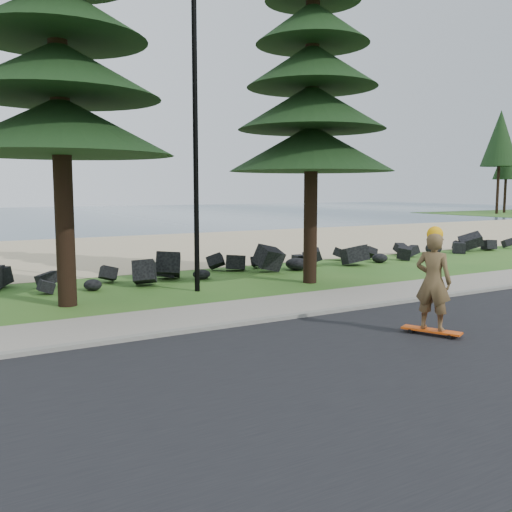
# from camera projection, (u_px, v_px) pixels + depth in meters

# --- Properties ---
(ground) EXTENTS (160.00, 160.00, 0.00)m
(ground) POSITION_uv_depth(u_px,v_px,m) (256.00, 313.00, 12.88)
(ground) COLOR #2A5C1C
(ground) RESTS_ON ground
(road) EXTENTS (160.00, 7.00, 0.02)m
(road) POSITION_uv_depth(u_px,v_px,m) (400.00, 365.00, 9.03)
(road) COLOR black
(road) RESTS_ON ground
(kerb) EXTENTS (160.00, 0.20, 0.10)m
(kerb) POSITION_uv_depth(u_px,v_px,m) (278.00, 319.00, 12.11)
(kerb) COLOR gray
(kerb) RESTS_ON ground
(sidewalk) EXTENTS (160.00, 2.00, 0.08)m
(sidewalk) POSITION_uv_depth(u_px,v_px,m) (252.00, 310.00, 13.05)
(sidewalk) COLOR #A09586
(sidewalk) RESTS_ON ground
(beach_sand) EXTENTS (160.00, 15.00, 0.01)m
(beach_sand) POSITION_uv_depth(u_px,v_px,m) (91.00, 252.00, 25.30)
(beach_sand) COLOR tan
(beach_sand) RESTS_ON ground
(seawall_boulders) EXTENTS (60.00, 2.40, 1.10)m
(seawall_boulders) POSITION_uv_depth(u_px,v_px,m) (165.00, 279.00, 17.68)
(seawall_boulders) COLOR black
(seawall_boulders) RESTS_ON ground
(pine_right) EXTENTS (4.80, 4.80, 12.72)m
(pine_right) POSITION_uv_depth(u_px,v_px,m) (313.00, 3.00, 16.10)
(pine_right) COLOR black
(pine_right) RESTS_ON ground
(lamp_post) EXTENTS (0.25, 0.14, 8.14)m
(lamp_post) POSITION_uv_depth(u_px,v_px,m) (195.00, 138.00, 15.14)
(lamp_post) COLOR black
(lamp_post) RESTS_ON ground
(skateboarder) EXTENTS (0.71, 1.13, 2.08)m
(skateboarder) POSITION_uv_depth(u_px,v_px,m) (433.00, 282.00, 10.75)
(skateboarder) COLOR #E24B0D
(skateboarder) RESTS_ON ground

